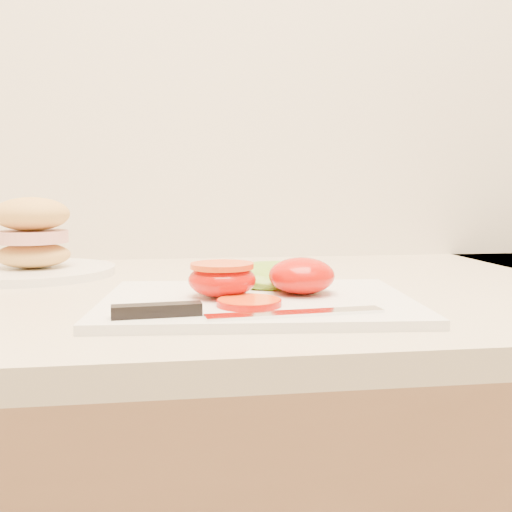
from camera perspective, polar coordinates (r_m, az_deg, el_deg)
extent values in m
cube|color=beige|center=(1.15, 12.20, 21.19)|extent=(4.00, 0.05, 2.70)
cube|color=beige|center=(0.85, 18.52, -3.44)|extent=(3.92, 0.65, 0.03)
cube|color=silver|center=(0.63, 0.13, -4.62)|extent=(0.36, 0.27, 0.01)
ellipsoid|color=red|center=(0.65, 4.58, -1.97)|extent=(0.08, 0.08, 0.04)
ellipsoid|color=red|center=(0.63, -3.40, -2.40)|extent=(0.08, 0.08, 0.04)
cylinder|color=red|center=(0.63, -3.41, -0.97)|extent=(0.07, 0.07, 0.01)
cylinder|color=#E55B24|center=(0.59, -0.70, -4.65)|extent=(0.06, 0.06, 0.01)
ellipsoid|color=#75A72C|center=(0.70, 2.07, -2.00)|extent=(0.12, 0.09, 0.03)
cube|color=silver|center=(0.55, 3.99, -5.74)|extent=(0.17, 0.04, 0.00)
cube|color=black|center=(0.54, -9.88, -5.37)|extent=(0.09, 0.03, 0.01)
cylinder|color=white|center=(0.92, -21.32, -1.46)|extent=(0.24, 0.24, 0.01)
ellipsoid|color=tan|center=(0.92, -21.39, 0.08)|extent=(0.11, 0.09, 0.04)
cylinder|color=#D8938C|center=(0.91, -21.46, 1.81)|extent=(0.10, 0.10, 0.02)
ellipsoid|color=tan|center=(0.91, -21.55, 3.92)|extent=(0.11, 0.09, 0.05)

